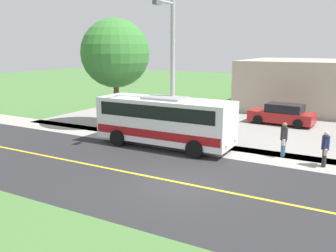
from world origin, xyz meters
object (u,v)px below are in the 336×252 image
Objects in this scene: pedestrian_waiting at (284,138)px; tree_curbside at (115,53)px; parked_car_near at (282,115)px; shuttle_bus_front at (165,119)px; pedestrian_with_bags at (325,148)px; street_light_pole at (172,68)px.

tree_curbside is (-1.73, -11.46, 3.98)m from pedestrian_waiting.
parked_car_near is 0.63× the size of tree_curbside.
pedestrian_waiting is at bearing 12.15° from parked_car_near.
pedestrian_with_bags is (-0.51, 8.03, -0.62)m from shuttle_bus_front.
shuttle_bus_front reaches higher than pedestrian_waiting.
street_light_pole is at bearing -25.94° from parked_car_near.
parked_car_near is at bearing -156.79° from pedestrian_with_bags.
parked_car_near is 12.26m from tree_curbside.
street_light_pole is (0.80, -5.87, 3.31)m from pedestrian_waiting.
shuttle_bus_front is 2.76m from street_light_pole.
street_light_pole is 1.07× the size of tree_curbside.
pedestrian_with_bags is 8.52m from street_light_pole.
shuttle_bus_front is 1.06× the size of tree_curbside.
parked_car_near is at bearing 154.09° from shuttle_bus_front.
shuttle_bus_front is at bearing -86.38° from pedestrian_with_bags.
pedestrian_with_bags is 0.96× the size of pedestrian_waiting.
shuttle_bus_front is 10.05m from parked_car_near.
pedestrian_with_bags is 0.36× the size of parked_car_near.
tree_curbside reaches higher than shuttle_bus_front.
pedestrian_with_bags is at bearing 23.21° from parked_car_near.
pedestrian_waiting is at bearing 81.44° from tree_curbside.
parked_car_near is at bearing 154.06° from street_light_pole.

